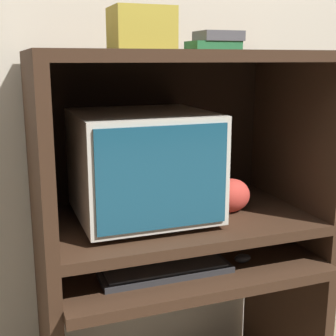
{
  "coord_description": "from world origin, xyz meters",
  "views": [
    {
      "loc": [
        -0.59,
        -1.22,
        1.37
      ],
      "look_at": [
        -0.04,
        0.29,
        1.0
      ],
      "focal_mm": 50.0,
      "sensor_mm": 36.0,
      "label": 1
    }
  ],
  "objects": [
    {
      "name": "storage_box",
      "position": [
        -0.14,
        0.26,
        1.47
      ],
      "size": [
        0.19,
        0.16,
        0.13
      ],
      "color": "gold",
      "rests_on": "hutch_upper"
    },
    {
      "name": "mouse",
      "position": [
        0.18,
        0.12,
        0.69
      ],
      "size": [
        0.06,
        0.04,
        0.03
      ],
      "color": "#28282B",
      "rests_on": "desk_base"
    },
    {
      "name": "wall_back",
      "position": [
        0.0,
        0.64,
        1.3
      ],
      "size": [
        6.0,
        0.06,
        2.6
      ],
      "color": "beige",
      "rests_on": "ground_plane"
    },
    {
      "name": "snack_bag",
      "position": [
        0.19,
        0.26,
        0.88
      ],
      "size": [
        0.15,
        0.12,
        0.13
      ],
      "color": "#BC382D",
      "rests_on": "desk_monitor_shelf"
    },
    {
      "name": "crt_monitor",
      "position": [
        -0.13,
        0.3,
        1.02
      ],
      "size": [
        0.46,
        0.45,
        0.38
      ],
      "color": "beige",
      "rests_on": "desk_monitor_shelf"
    },
    {
      "name": "desk_base",
      "position": [
        0.0,
        0.25,
        0.42
      ],
      "size": [
        1.0,
        0.63,
        0.68
      ],
      "color": "#382316",
      "rests_on": "ground_plane"
    },
    {
      "name": "desk_monitor_shelf",
      "position": [
        0.0,
        0.29,
        0.79
      ],
      "size": [
        1.0,
        0.58,
        0.14
      ],
      "color": "#382316",
      "rests_on": "desk_base"
    },
    {
      "name": "keyboard",
      "position": [
        -0.11,
        0.12,
        0.69
      ],
      "size": [
        0.44,
        0.13,
        0.03
      ],
      "color": "#2D2D30",
      "rests_on": "desk_base"
    },
    {
      "name": "hutch_upper",
      "position": [
        0.0,
        0.32,
        1.21
      ],
      "size": [
        1.0,
        0.58,
        0.58
      ],
      "color": "#382316",
      "rests_on": "desk_monitor_shelf"
    },
    {
      "name": "book_stack",
      "position": [
        0.15,
        0.31,
        1.43
      ],
      "size": [
        0.18,
        0.13,
        0.07
      ],
      "color": "#236638",
      "rests_on": "hutch_upper"
    }
  ]
}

